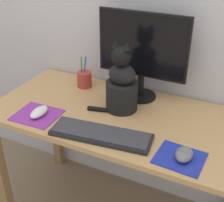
{
  "coord_description": "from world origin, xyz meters",
  "views": [
    {
      "loc": [
        0.53,
        -1.18,
        1.54
      ],
      "look_at": [
        -0.0,
        -0.07,
        0.84
      ],
      "focal_mm": 50.0,
      "sensor_mm": 36.0,
      "label": 1
    }
  ],
  "objects_px": {
    "computer_mouse_right": "(184,154)",
    "cat": "(122,85)",
    "computer_mouse_left": "(39,112)",
    "pen_cup": "(84,79)",
    "keyboard": "(101,134)",
    "monitor": "(142,51)"
  },
  "relations": [
    {
      "from": "computer_mouse_right",
      "to": "cat",
      "type": "xyz_separation_m",
      "value": [
        -0.38,
        0.25,
        0.11
      ]
    },
    {
      "from": "computer_mouse_left",
      "to": "pen_cup",
      "type": "xyz_separation_m",
      "value": [
        0.04,
        0.37,
        0.02
      ]
    },
    {
      "from": "cat",
      "to": "pen_cup",
      "type": "relative_size",
      "value": 2.03
    },
    {
      "from": "computer_mouse_right",
      "to": "cat",
      "type": "height_order",
      "value": "cat"
    },
    {
      "from": "monitor",
      "to": "computer_mouse_left",
      "type": "distance_m",
      "value": 0.59
    },
    {
      "from": "monitor",
      "to": "keyboard",
      "type": "height_order",
      "value": "monitor"
    },
    {
      "from": "computer_mouse_right",
      "to": "pen_cup",
      "type": "xyz_separation_m",
      "value": [
        -0.67,
        0.38,
        0.02
      ]
    },
    {
      "from": "keyboard",
      "to": "cat",
      "type": "xyz_separation_m",
      "value": [
        -0.02,
        0.25,
        0.12
      ]
    },
    {
      "from": "computer_mouse_left",
      "to": "cat",
      "type": "xyz_separation_m",
      "value": [
        0.33,
        0.23,
        0.11
      ]
    },
    {
      "from": "monitor",
      "to": "computer_mouse_left",
      "type": "height_order",
      "value": "monitor"
    },
    {
      "from": "keyboard",
      "to": "computer_mouse_right",
      "type": "height_order",
      "value": "computer_mouse_right"
    },
    {
      "from": "keyboard",
      "to": "cat",
      "type": "distance_m",
      "value": 0.28
    },
    {
      "from": "cat",
      "to": "computer_mouse_right",
      "type": "bearing_deg",
      "value": -25.76
    },
    {
      "from": "computer_mouse_left",
      "to": "cat",
      "type": "distance_m",
      "value": 0.42
    },
    {
      "from": "monitor",
      "to": "computer_mouse_right",
      "type": "bearing_deg",
      "value": -49.86
    },
    {
      "from": "monitor",
      "to": "cat",
      "type": "relative_size",
      "value": 1.31
    },
    {
      "from": "computer_mouse_left",
      "to": "cat",
      "type": "bearing_deg",
      "value": 35.35
    },
    {
      "from": "keyboard",
      "to": "pen_cup",
      "type": "xyz_separation_m",
      "value": [
        -0.31,
        0.39,
        0.03
      ]
    },
    {
      "from": "cat",
      "to": "pen_cup",
      "type": "xyz_separation_m",
      "value": [
        -0.29,
        0.14,
        -0.09
      ]
    },
    {
      "from": "computer_mouse_right",
      "to": "cat",
      "type": "bearing_deg",
      "value": 147.14
    },
    {
      "from": "keyboard",
      "to": "computer_mouse_right",
      "type": "bearing_deg",
      "value": -5.78
    },
    {
      "from": "computer_mouse_left",
      "to": "cat",
      "type": "height_order",
      "value": "cat"
    }
  ]
}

